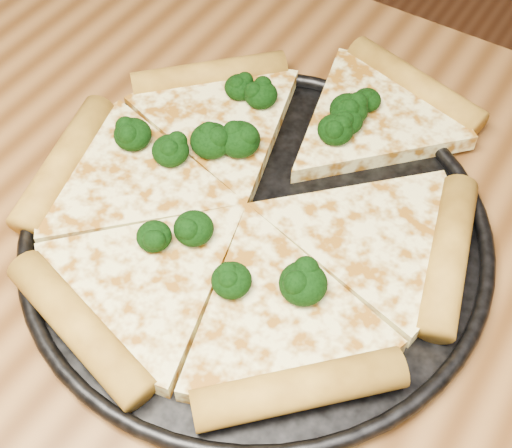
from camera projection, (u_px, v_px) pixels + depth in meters
The scene contains 4 objects.
dining_table at pixel (237, 438), 0.56m from camera, with size 1.20×0.90×0.75m.
pizza_pan at pixel (256, 230), 0.56m from camera, with size 0.37×0.37×0.02m.
pizza at pixel (254, 200), 0.56m from camera, with size 0.37×0.42×0.03m.
broccoli_florets at pixel (256, 156), 0.58m from camera, with size 0.23×0.25×0.03m.
Camera 1 is at (0.12, -0.17, 1.20)m, focal length 49.76 mm.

